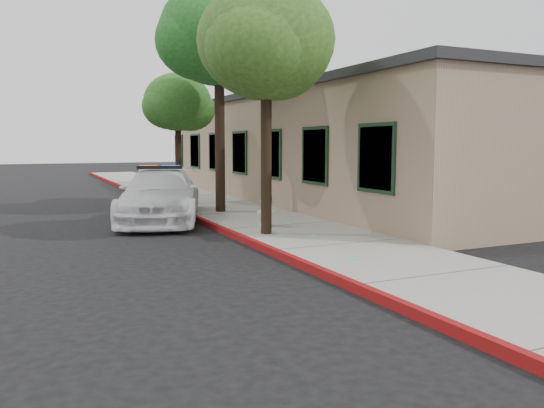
% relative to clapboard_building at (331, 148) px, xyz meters
% --- Properties ---
extents(ground, '(120.00, 120.00, 0.00)m').
position_rel_clapboard_building_xyz_m(ground, '(-6.69, -9.00, -2.13)').
color(ground, black).
rests_on(ground, ground).
extents(sidewalk, '(3.20, 60.00, 0.15)m').
position_rel_clapboard_building_xyz_m(sidewalk, '(-5.09, -6.00, -2.05)').
color(sidewalk, gray).
rests_on(sidewalk, ground).
extents(red_curb, '(0.14, 60.00, 0.16)m').
position_rel_clapboard_building_xyz_m(red_curb, '(-6.63, -6.00, -2.05)').
color(red_curb, maroon).
rests_on(red_curb, ground).
extents(clapboard_building, '(7.30, 20.89, 4.24)m').
position_rel_clapboard_building_xyz_m(clapboard_building, '(0.00, 0.00, 0.00)').
color(clapboard_building, '#977C63').
rests_on(clapboard_building, ground).
extents(police_car, '(3.74, 5.75, 1.67)m').
position_rel_clapboard_building_xyz_m(police_car, '(-7.59, -3.02, -1.35)').
color(police_car, silver).
rests_on(police_car, ground).
extents(fire_hydrant, '(0.48, 0.41, 0.85)m').
position_rel_clapboard_building_xyz_m(fire_hydrant, '(-5.52, -6.03, -1.55)').
color(fire_hydrant, silver).
rests_on(fire_hydrant, sidewalk).
extents(street_tree_near, '(3.22, 3.23, 5.86)m').
position_rel_clapboard_building_xyz_m(street_tree_near, '(-5.98, -7.08, 2.39)').
color(street_tree_near, black).
rests_on(street_tree_near, sidewalk).
extents(street_tree_mid, '(4.06, 3.71, 7.09)m').
position_rel_clapboard_building_xyz_m(street_tree_mid, '(-5.51, -2.47, 3.37)').
color(street_tree_mid, black).
rests_on(street_tree_mid, sidewalk).
extents(street_tree_far, '(2.75, 2.51, 4.75)m').
position_rel_clapboard_building_xyz_m(street_tree_far, '(-5.90, 1.10, 1.59)').
color(street_tree_far, black).
rests_on(street_tree_far, sidewalk).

